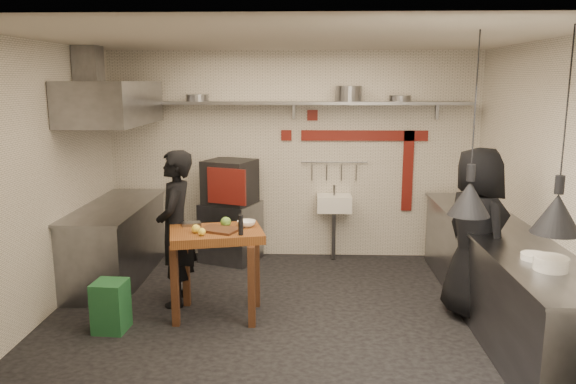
{
  "coord_description": "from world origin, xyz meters",
  "views": [
    {
      "loc": [
        0.19,
        -5.49,
        2.41
      ],
      "look_at": [
        -0.02,
        0.3,
        1.25
      ],
      "focal_mm": 35.0,
      "sensor_mm": 36.0,
      "label": 1
    }
  ],
  "objects_px": {
    "green_bin": "(111,306)",
    "prep_table": "(217,273)",
    "chef_left": "(176,228)",
    "oven_stand": "(231,231)",
    "combi_oven": "(230,182)",
    "chef_right": "(476,234)"
  },
  "relations": [
    {
      "from": "green_bin",
      "to": "prep_table",
      "type": "xyz_separation_m",
      "value": [
        0.98,
        0.39,
        0.21
      ]
    },
    {
      "from": "green_bin",
      "to": "chef_left",
      "type": "distance_m",
      "value": 1.06
    },
    {
      "from": "oven_stand",
      "to": "combi_oven",
      "type": "xyz_separation_m",
      "value": [
        0.01,
        -0.03,
        0.69
      ]
    },
    {
      "from": "oven_stand",
      "to": "chef_right",
      "type": "bearing_deg",
      "value": -10.87
    },
    {
      "from": "green_bin",
      "to": "prep_table",
      "type": "relative_size",
      "value": 0.54
    },
    {
      "from": "combi_oven",
      "to": "prep_table",
      "type": "distance_m",
      "value": 1.92
    },
    {
      "from": "oven_stand",
      "to": "prep_table",
      "type": "distance_m",
      "value": 1.85
    },
    {
      "from": "chef_right",
      "to": "oven_stand",
      "type": "bearing_deg",
      "value": 37.48
    },
    {
      "from": "prep_table",
      "to": "chef_right",
      "type": "distance_m",
      "value": 2.66
    },
    {
      "from": "prep_table",
      "to": "chef_left",
      "type": "bearing_deg",
      "value": 132.25
    },
    {
      "from": "combi_oven",
      "to": "oven_stand",
      "type": "bearing_deg",
      "value": 122.04
    },
    {
      "from": "prep_table",
      "to": "oven_stand",
      "type": "bearing_deg",
      "value": 79.81
    },
    {
      "from": "combi_oven",
      "to": "prep_table",
      "type": "bearing_deg",
      "value": -64.71
    },
    {
      "from": "prep_table",
      "to": "chef_right",
      "type": "bearing_deg",
      "value": -11.9
    },
    {
      "from": "chef_left",
      "to": "chef_right",
      "type": "height_order",
      "value": "chef_right"
    },
    {
      "from": "chef_left",
      "to": "combi_oven",
      "type": "bearing_deg",
      "value": 163.45
    },
    {
      "from": "oven_stand",
      "to": "chef_right",
      "type": "relative_size",
      "value": 0.45
    },
    {
      "from": "combi_oven",
      "to": "chef_right",
      "type": "distance_m",
      "value": 3.24
    },
    {
      "from": "green_bin",
      "to": "chef_right",
      "type": "distance_m",
      "value": 3.7
    },
    {
      "from": "oven_stand",
      "to": "chef_right",
      "type": "xyz_separation_m",
      "value": [
        2.74,
        -1.77,
        0.48
      ]
    },
    {
      "from": "combi_oven",
      "to": "chef_right",
      "type": "xyz_separation_m",
      "value": [
        2.73,
        -1.74,
        -0.21
      ]
    },
    {
      "from": "chef_left",
      "to": "chef_right",
      "type": "relative_size",
      "value": 0.96
    }
  ]
}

